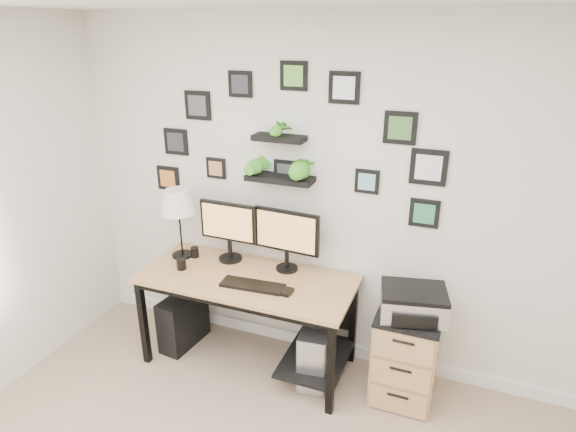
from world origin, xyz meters
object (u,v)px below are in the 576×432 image
at_px(desk, 254,290).
at_px(printer, 413,303).
at_px(pc_tower_black, 183,320).
at_px(monitor_right, 286,235).
at_px(pc_tower_grey, 317,351).
at_px(table_lamp, 178,203).
at_px(monitor_left, 229,227).
at_px(mug, 181,264).
at_px(file_cabinet, 406,353).

xyz_separation_m(desk, printer, (1.16, 0.02, 0.14)).
bearing_deg(printer, pc_tower_black, -178.68).
bearing_deg(monitor_right, pc_tower_black, -166.51).
distance_m(pc_tower_black, pc_tower_grey, 1.16).
xyz_separation_m(table_lamp, pc_tower_grey, (1.19, -0.12, -0.97)).
bearing_deg(pc_tower_grey, printer, 3.65).
relative_size(pc_tower_black, printer, 0.92).
height_order(monitor_left, pc_tower_black, monitor_left).
height_order(desk, mug, mug).
relative_size(pc_tower_black, file_cabinet, 0.66).
xyz_separation_m(mug, printer, (1.72, 0.12, -0.02)).
bearing_deg(table_lamp, printer, -2.46).
xyz_separation_m(pc_tower_black, pc_tower_grey, (1.16, 0.00, 0.01)).
relative_size(mug, file_cabinet, 0.12).
xyz_separation_m(monitor_right, file_cabinet, (0.95, -0.12, -0.70)).
bearing_deg(pc_tower_grey, monitor_right, 147.85).
bearing_deg(monitor_left, pc_tower_grey, -13.56).
bearing_deg(monitor_right, table_lamp, -174.75).
height_order(desk, printer, printer).
distance_m(mug, pc_tower_black, 0.58).
height_order(mug, pc_tower_grey, mug).
relative_size(monitor_right, printer, 1.08).
bearing_deg(mug, desk, 10.05).
bearing_deg(table_lamp, monitor_left, 10.39).
bearing_deg(monitor_left, printer, -5.96).
height_order(table_lamp, pc_tower_grey, table_lamp).
relative_size(mug, pc_tower_grey, 0.17).
distance_m(monitor_right, pc_tower_grey, 0.89).
bearing_deg(mug, file_cabinet, 5.25).
distance_m(monitor_left, table_lamp, 0.43).
xyz_separation_m(pc_tower_grey, printer, (0.65, 0.04, 0.54)).
bearing_deg(desk, pc_tower_grey, -2.22).
height_order(desk, pc_tower_grey, desk).
bearing_deg(printer, desk, -178.94).
bearing_deg(monitor_right, monitor_left, -179.03).
bearing_deg(pc_tower_grey, pc_tower_black, -179.99).
bearing_deg(printer, mug, -176.01).
bearing_deg(pc_tower_grey, table_lamp, 174.22).
relative_size(table_lamp, printer, 1.17).
bearing_deg(printer, table_lamp, 177.54).
relative_size(pc_tower_black, pc_tower_grey, 0.91).
xyz_separation_m(file_cabinet, printer, (0.01, -0.04, 0.43)).
bearing_deg(table_lamp, pc_tower_black, -74.10).
height_order(table_lamp, file_cabinet, table_lamp).
bearing_deg(desk, monitor_left, 148.68).
distance_m(desk, monitor_left, 0.53).
xyz_separation_m(desk, monitor_right, (0.20, 0.18, 0.41)).
bearing_deg(file_cabinet, monitor_left, 175.43).
bearing_deg(mug, monitor_right, 20.39).
xyz_separation_m(pc_tower_black, printer, (1.81, 0.04, 0.55)).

